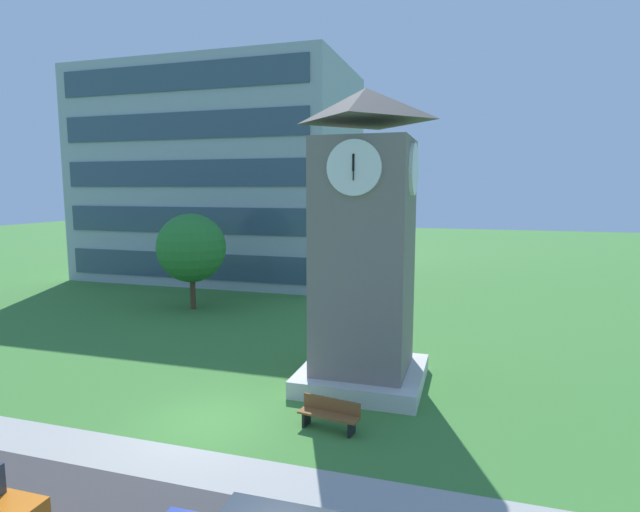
# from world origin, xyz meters

# --- Properties ---
(ground_plane) EXTENTS (160.00, 160.00, 0.00)m
(ground_plane) POSITION_xyz_m (0.00, 0.00, 0.00)
(ground_plane) COLOR #3D7A33
(kerb_strip) EXTENTS (120.00, 1.60, 0.01)m
(kerb_strip) POSITION_xyz_m (0.00, -2.25, 0.00)
(kerb_strip) COLOR #9E9E99
(kerb_strip) RESTS_ON ground
(office_building) EXTENTS (20.27, 12.25, 16.00)m
(office_building) POSITION_xyz_m (-12.00, 24.29, 8.00)
(office_building) COLOR #9EA8B2
(office_building) RESTS_ON ground
(clock_tower) EXTENTS (4.26, 4.26, 10.26)m
(clock_tower) POSITION_xyz_m (3.80, 4.38, 4.58)
(clock_tower) COLOR slate
(clock_tower) RESTS_ON ground
(park_bench) EXTENTS (1.85, 0.76, 0.88)m
(park_bench) POSITION_xyz_m (3.62, 0.68, 0.46)
(park_bench) COLOR brown
(park_bench) RESTS_ON ground
(tree_streetside) EXTENTS (3.95, 3.95, 5.55)m
(tree_streetside) POSITION_xyz_m (-8.05, 12.72, 3.57)
(tree_streetside) COLOR #513823
(tree_streetside) RESTS_ON ground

